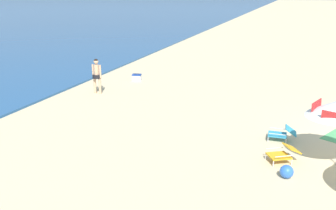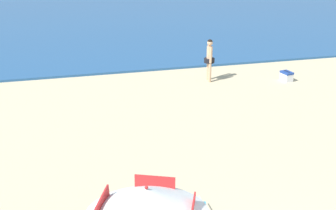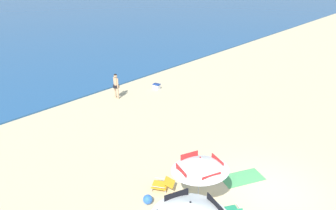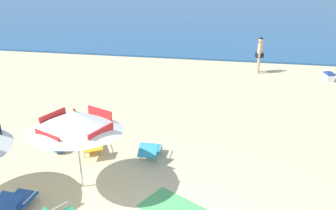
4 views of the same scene
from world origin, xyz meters
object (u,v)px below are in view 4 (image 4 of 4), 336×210
lounge_chair_under_umbrella (150,150)px  person_standing_near_shore (260,52)px  lounge_chair_facing_sea (16,200)px  cooler_box (329,77)px  lounge_chair_spare_folded (92,145)px  beach_umbrella_striped_main (75,121)px  beach_ball (59,147)px

lounge_chair_under_umbrella → person_standing_near_shore: (3.39, 8.83, 0.74)m
lounge_chair_facing_sea → cooler_box: bearing=50.3°
lounge_chair_facing_sea → cooler_box: lounge_chair_facing_sea is taller
lounge_chair_spare_folded → beach_umbrella_striped_main: bearing=-76.9°
lounge_chair_under_umbrella → cooler_box: 10.34m
lounge_chair_facing_sea → lounge_chair_spare_folded: (0.69, 2.55, -0.00)m
lounge_chair_under_umbrella → lounge_chair_spare_folded: 1.64m
person_standing_near_shore → lounge_chair_under_umbrella: bearing=-111.0°
lounge_chair_spare_folded → cooler_box: (8.14, 8.11, -0.07)m
lounge_chair_facing_sea → lounge_chair_spare_folded: size_ratio=0.89×
lounge_chair_spare_folded → lounge_chair_facing_sea: bearing=-105.2°
lounge_chair_spare_folded → person_standing_near_shore: 10.25m
person_standing_near_shore → cooler_box: size_ratio=3.17×
person_standing_near_shore → cooler_box: bearing=-14.2°
beach_umbrella_striped_main → lounge_chair_facing_sea: size_ratio=2.65×
person_standing_near_shore → lounge_chair_spare_folded: bearing=-119.5°
lounge_chair_facing_sea → beach_umbrella_striped_main: bearing=45.6°
lounge_chair_under_umbrella → beach_ball: size_ratio=2.48×
beach_ball → lounge_chair_under_umbrella: bearing=3.7°
beach_umbrella_striped_main → lounge_chair_spare_folded: 2.12m
cooler_box → beach_ball: cooler_box is taller
lounge_chair_under_umbrella → beach_umbrella_striped_main: bearing=-129.9°
lounge_chair_under_umbrella → lounge_chair_spare_folded: bearing=-177.8°
lounge_chair_under_umbrella → lounge_chair_spare_folded: (-1.64, -0.06, 0.01)m
beach_umbrella_striped_main → cooler_box: bearing=50.9°
beach_ball → lounge_chair_spare_folded: bearing=6.1°
lounge_chair_under_umbrella → lounge_chair_facing_sea: size_ratio=0.99×
beach_ball → beach_umbrella_striped_main: bearing=-46.4°
lounge_chair_spare_folded → cooler_box: bearing=44.9°
beach_umbrella_striped_main → cooler_box: (7.79, 9.60, -1.53)m
lounge_chair_under_umbrella → beach_ball: (-2.61, -0.17, -0.09)m
lounge_chair_facing_sea → lounge_chair_spare_folded: lounge_chair_spare_folded is taller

